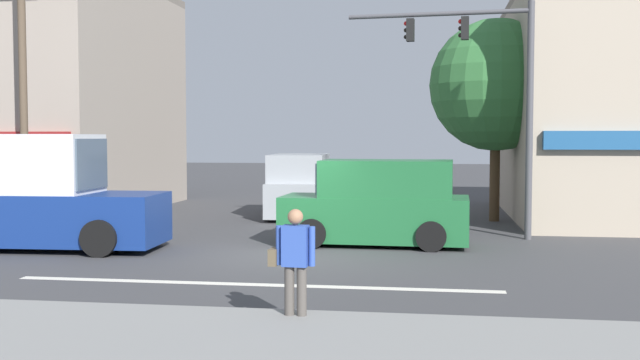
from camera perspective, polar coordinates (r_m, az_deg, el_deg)
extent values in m
plane|color=#3D3D3F|center=(17.14, -2.37, -5.71)|extent=(120.00, 120.00, 0.00)
cube|color=silver|center=(13.78, -5.17, -7.92)|extent=(9.00, 0.24, 0.01)
cylinder|color=#4C3823|center=(24.48, 13.16, 0.15)|extent=(0.32, 0.32, 2.76)
sphere|color=#337038|center=(24.51, 13.25, 7.06)|extent=(4.19, 4.19, 4.19)
cylinder|color=brown|center=(22.81, -21.68, 6.81)|extent=(0.22, 0.22, 8.35)
cylinder|color=#47474C|center=(20.25, 15.68, 4.35)|extent=(0.18, 0.18, 6.20)
cylinder|color=#47474C|center=(20.57, 8.95, 12.39)|extent=(4.79, 0.55, 0.12)
cube|color=black|center=(20.46, 10.99, 11.28)|extent=(0.22, 0.26, 0.60)
sphere|color=red|center=(20.49, 10.65, 11.78)|extent=(0.12, 0.12, 0.12)
sphere|color=black|center=(20.47, 10.65, 11.29)|extent=(0.12, 0.12, 0.12)
sphere|color=black|center=(20.44, 10.64, 10.79)|extent=(0.12, 0.12, 0.12)
cube|color=black|center=(20.58, 6.90, 11.27)|extent=(0.22, 0.26, 0.60)
sphere|color=red|center=(20.62, 6.57, 11.76)|extent=(0.12, 0.12, 0.12)
sphere|color=black|center=(20.60, 6.56, 11.27)|extent=(0.12, 0.12, 0.12)
sphere|color=black|center=(20.57, 6.56, 10.77)|extent=(0.12, 0.12, 0.12)
cube|color=navy|center=(19.04, -20.18, -2.74)|extent=(5.69, 2.25, 1.20)
cube|color=silver|center=(19.21, -21.73, 1.17)|extent=(3.48, 2.05, 1.40)
cube|color=#475666|center=(18.47, -17.00, 1.19)|extent=(0.14, 1.75, 1.19)
cylinder|color=black|center=(19.31, -14.21, -3.54)|extent=(0.85, 0.28, 0.84)
cylinder|color=black|center=(17.46, -16.48, -4.29)|extent=(0.85, 0.28, 0.84)
cube|color=#1E6033|center=(18.68, 4.19, -2.93)|extent=(4.66, 1.99, 1.10)
cube|color=#1E6033|center=(18.57, 5.12, 0.13)|extent=(3.26, 1.90, 0.90)
cube|color=#475666|center=(18.79, 0.20, 0.18)|extent=(0.11, 1.66, 0.76)
cylinder|color=black|center=(18.03, -0.66, -4.11)|extent=(0.73, 0.22, 0.72)
cylinder|color=black|center=(19.83, 0.37, -3.44)|extent=(0.73, 0.22, 0.72)
cylinder|color=black|center=(17.71, 8.46, -4.28)|extent=(0.73, 0.22, 0.72)
cylinder|color=black|center=(19.53, 8.65, -3.58)|extent=(0.73, 0.22, 0.72)
cube|color=#999EA3|center=(25.40, -1.49, -1.28)|extent=(2.12, 4.70, 1.10)
cube|color=#999EA3|center=(25.04, -1.57, 0.95)|extent=(1.99, 3.31, 0.90)
cube|color=#475666|center=(26.65, -1.17, 1.09)|extent=(1.66, 0.16, 0.76)
cylinder|color=black|center=(26.95, -3.09, -1.67)|extent=(0.24, 0.73, 0.72)
cylinder|color=black|center=(26.75, 0.82, -1.70)|extent=(0.24, 0.73, 0.72)
cylinder|color=black|center=(24.14, -4.05, -2.25)|extent=(0.24, 0.73, 0.72)
cylinder|color=black|center=(23.92, 0.31, -2.29)|extent=(0.24, 0.73, 0.72)
cylinder|color=#4C4742|center=(10.67, -1.41, -8.88)|extent=(0.14, 0.14, 0.86)
cylinder|color=#4C4742|center=(10.71, -2.35, -8.83)|extent=(0.14, 0.14, 0.86)
cube|color=#2D4CA5|center=(10.56, -1.89, -5.03)|extent=(0.38, 0.25, 0.58)
sphere|color=#9E7051|center=(10.51, -1.89, -2.82)|extent=(0.22, 0.22, 0.22)
cylinder|color=#2D4CA5|center=(10.50, -0.62, -5.08)|extent=(0.09, 0.09, 0.56)
cylinder|color=#2D4CA5|center=(10.63, -3.14, -4.98)|extent=(0.09, 0.09, 0.56)
cube|color=brown|center=(10.71, -3.49, -5.86)|extent=(0.14, 0.29, 0.24)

